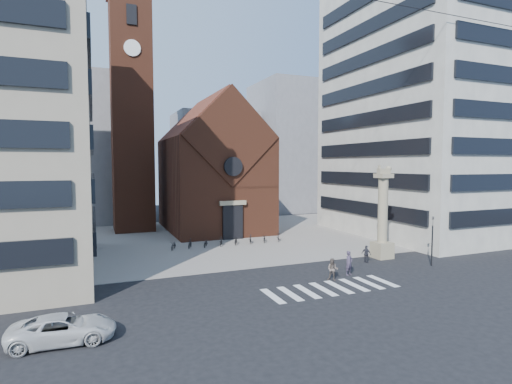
% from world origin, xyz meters
% --- Properties ---
extents(ground, '(120.00, 120.00, 0.00)m').
position_xyz_m(ground, '(0.00, 0.00, 0.00)').
color(ground, black).
rests_on(ground, ground).
extents(piazza, '(46.00, 30.00, 0.05)m').
position_xyz_m(piazza, '(0.00, 19.00, 0.03)').
color(piazza, gray).
rests_on(piazza, ground).
extents(zebra_crossing, '(10.20, 3.20, 0.01)m').
position_xyz_m(zebra_crossing, '(0.55, -3.00, 0.01)').
color(zebra_crossing, white).
rests_on(zebra_crossing, ground).
extents(church, '(12.00, 16.65, 18.00)m').
position_xyz_m(church, '(0.00, 25.04, 7.98)').
color(church, brown).
rests_on(church, ground).
extents(campanile, '(5.50, 5.50, 31.20)m').
position_xyz_m(campanile, '(-10.00, 28.00, 15.74)').
color(campanile, brown).
rests_on(campanile, ground).
extents(building_right, '(18.00, 22.00, 32.00)m').
position_xyz_m(building_right, '(24.00, 12.00, 16.00)').
color(building_right, beige).
rests_on(building_right, ground).
extents(bg_block_left, '(16.00, 14.00, 22.00)m').
position_xyz_m(bg_block_left, '(-20.00, 40.00, 11.00)').
color(bg_block_left, gray).
rests_on(bg_block_left, ground).
extents(bg_block_mid, '(14.00, 12.00, 18.00)m').
position_xyz_m(bg_block_mid, '(6.00, 45.00, 9.00)').
color(bg_block_mid, gray).
rests_on(bg_block_mid, ground).
extents(bg_block_right, '(16.00, 14.00, 24.00)m').
position_xyz_m(bg_block_right, '(22.00, 42.00, 12.00)').
color(bg_block_right, gray).
rests_on(bg_block_right, ground).
extents(lion_column, '(1.63, 1.60, 8.68)m').
position_xyz_m(lion_column, '(10.01, 3.00, 3.46)').
color(lion_column, tan).
rests_on(lion_column, ground).
extents(traffic_light, '(0.13, 0.16, 4.30)m').
position_xyz_m(traffic_light, '(12.00, -1.00, 2.29)').
color(traffic_light, black).
rests_on(traffic_light, ground).
extents(white_car, '(5.06, 2.54, 1.37)m').
position_xyz_m(white_car, '(-16.42, -5.39, 0.69)').
color(white_car, silver).
rests_on(white_car, ground).
extents(pedestrian_0, '(0.79, 0.62, 1.92)m').
position_xyz_m(pedestrian_0, '(3.71, -0.68, 0.96)').
color(pedestrian_0, '#3C3246').
rests_on(pedestrian_0, ground).
extents(pedestrian_1, '(1.04, 1.03, 1.69)m').
position_xyz_m(pedestrian_1, '(1.69, -1.45, 0.85)').
color(pedestrian_1, '#61554E').
rests_on(pedestrian_1, ground).
extents(pedestrian_2, '(0.70, 0.97, 1.53)m').
position_xyz_m(pedestrian_2, '(7.54, 2.12, 0.77)').
color(pedestrian_2, '#282831').
rests_on(pedestrian_2, ground).
extents(scooter_0, '(1.21, 1.75, 0.87)m').
position_xyz_m(scooter_0, '(-7.42, 13.84, 0.49)').
color(scooter_0, black).
rests_on(scooter_0, piazza).
extents(scooter_1, '(1.08, 1.65, 0.97)m').
position_xyz_m(scooter_1, '(-5.73, 13.84, 0.53)').
color(scooter_1, black).
rests_on(scooter_1, piazza).
extents(scooter_2, '(1.21, 1.75, 0.87)m').
position_xyz_m(scooter_2, '(-4.04, 13.84, 0.49)').
color(scooter_2, black).
rests_on(scooter_2, piazza).
extents(scooter_3, '(1.08, 1.65, 0.97)m').
position_xyz_m(scooter_3, '(-2.36, 13.84, 0.53)').
color(scooter_3, black).
rests_on(scooter_3, piazza).
extents(scooter_4, '(1.21, 1.75, 0.87)m').
position_xyz_m(scooter_4, '(-0.67, 13.84, 0.49)').
color(scooter_4, black).
rests_on(scooter_4, piazza).
extents(scooter_5, '(1.08, 1.65, 0.97)m').
position_xyz_m(scooter_5, '(1.02, 13.84, 0.53)').
color(scooter_5, black).
rests_on(scooter_5, piazza).
extents(scooter_6, '(1.21, 1.75, 0.87)m').
position_xyz_m(scooter_6, '(2.71, 13.84, 0.49)').
color(scooter_6, black).
rests_on(scooter_6, piazza).
extents(scooter_7, '(1.08, 1.65, 0.97)m').
position_xyz_m(scooter_7, '(4.40, 13.84, 0.53)').
color(scooter_7, black).
rests_on(scooter_7, piazza).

